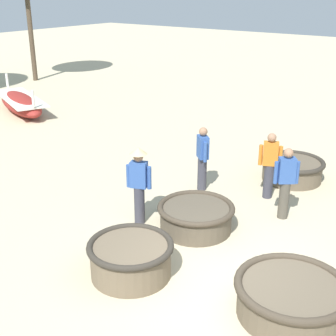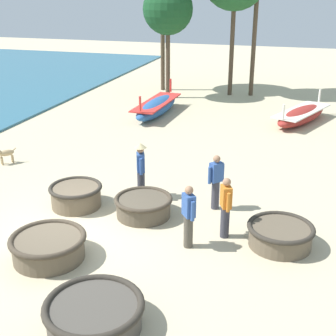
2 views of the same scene
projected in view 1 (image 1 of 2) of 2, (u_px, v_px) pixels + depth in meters
name	position (u px, v px, depth m)	size (l,w,h in m)	color
ground_plane	(222.00, 293.00, 7.59)	(80.00, 80.00, 0.00)	#C6B793
coracle_front_left	(196.00, 216.00, 9.47)	(1.57, 1.57, 0.55)	brown
coracle_far_left	(291.00, 297.00, 7.00)	(1.74, 1.74, 0.58)	brown
coracle_nearest	(292.00, 169.00, 11.88)	(1.60, 1.60, 0.55)	brown
coracle_tilted	(131.00, 258.00, 7.96)	(1.48, 1.48, 0.63)	brown
long_boat_green_hull	(21.00, 103.00, 18.18)	(2.62, 4.25, 1.20)	maroon
fisherman_with_hat	(139.00, 181.00, 9.49)	(0.36, 0.50, 1.67)	#383842
fisherman_standing_left	(270.00, 164.00, 10.70)	(0.34, 0.49, 1.57)	#383842
fisherman_hauling	(286.00, 182.00, 9.75)	(0.38, 0.44, 1.57)	#4C473D
fisherman_by_coracle	(203.00, 157.00, 11.13)	(0.39, 0.42, 1.57)	#383842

